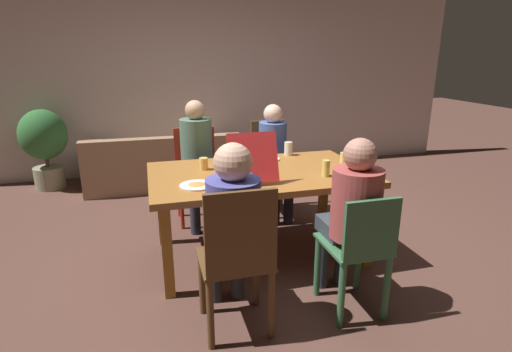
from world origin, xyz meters
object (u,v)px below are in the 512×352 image
object	(u,v)px
plate_0	(266,159)
pizza_box_0	(247,170)
couch	(164,166)
person_3	(197,154)
drinking_glass_3	(204,164)
person_0	(275,153)
drinking_glass_0	(344,160)
chair_1	(358,251)
drinking_glass_1	(326,168)
potted_plant	(44,141)
plate_1	(197,185)
chair_2	(238,258)
person_2	(232,219)
chair_3	(196,169)
person_1	(351,209)
chair_0	(270,165)
dining_table	(259,181)
drinking_glass_2	(288,149)

from	to	relation	value
plate_0	pizza_box_0	bearing A→B (deg)	-123.43
couch	pizza_box_0	bearing A→B (deg)	-76.22
plate_0	person_3	bearing A→B (deg)	140.34
drinking_glass_3	person_0	bearing A→B (deg)	37.81
drinking_glass_0	drinking_glass_3	size ratio (longest dim) A/B	1.22
chair_1	drinking_glass_0	world-z (taller)	drinking_glass_0
drinking_glass_1	potted_plant	world-z (taller)	potted_plant
plate_1	chair_2	bearing A→B (deg)	-79.19
drinking_glass_3	couch	bearing A→B (deg)	97.46
person_2	plate_1	world-z (taller)	person_2
couch	plate_0	bearing A→B (deg)	-64.85
pizza_box_0	chair_3	bearing A→B (deg)	104.16
chair_1	person_1	world-z (taller)	person_1
couch	potted_plant	size ratio (longest dim) A/B	1.90
drinking_glass_0	chair_0	bearing A→B (deg)	108.41
person_2	drinking_glass_0	distance (m)	1.38
chair_1	plate_1	size ratio (longest dim) A/B	3.40
plate_1	drinking_glass_3	xyz separation A→B (m)	(0.11, 0.41, 0.04)
chair_1	plate_0	bearing A→B (deg)	100.08
couch	chair_0	bearing A→B (deg)	-47.64
plate_0	drinking_glass_1	world-z (taller)	drinking_glass_1
plate_0	dining_table	bearing A→B (deg)	-115.47
dining_table	person_0	world-z (taller)	person_0
plate_1	drinking_glass_2	bearing A→B (deg)	35.75
chair_3	person_2	bearing A→B (deg)	-90.00
pizza_box_0	plate_0	world-z (taller)	pizza_box_0
dining_table	drinking_glass_0	xyz separation A→B (m)	(0.74, -0.04, 0.14)
drinking_glass_2	drinking_glass_1	bearing A→B (deg)	-85.37
person_0	drinking_glass_2	bearing A→B (deg)	-87.59
dining_table	potted_plant	size ratio (longest dim) A/B	1.75
chair_1	couch	world-z (taller)	chair_1
person_0	person_1	distance (m)	1.65
chair_1	drinking_glass_0	size ratio (longest dim) A/B	6.97
plate_0	plate_1	xyz separation A→B (m)	(-0.71, -0.58, 0.00)
person_0	drinking_glass_2	world-z (taller)	person_0
plate_0	drinking_glass_2	size ratio (longest dim) A/B	1.90
chair_3	couch	world-z (taller)	chair_3
drinking_glass_2	drinking_glass_3	bearing A→B (deg)	-161.96
potted_plant	drinking_glass_1	bearing A→B (deg)	-46.04
drinking_glass_2	plate_1	bearing A→B (deg)	-144.25
chair_2	pizza_box_0	bearing A→B (deg)	72.56
person_0	drinking_glass_3	xyz separation A→B (m)	(-0.83, -0.64, 0.12)
person_1	pizza_box_0	size ratio (longest dim) A/B	2.42
drinking_glass_3	drinking_glass_0	bearing A→B (deg)	-10.68
person_1	chair_2	distance (m)	0.83
person_1	person_2	distance (m)	0.80
pizza_box_0	couch	xyz separation A→B (m)	(-0.56, 2.28, -0.55)
drinking_glass_3	person_2	bearing A→B (deg)	-88.38
person_2	potted_plant	distance (m)	3.68
drinking_glass_0	person_1	bearing A→B (deg)	-113.28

